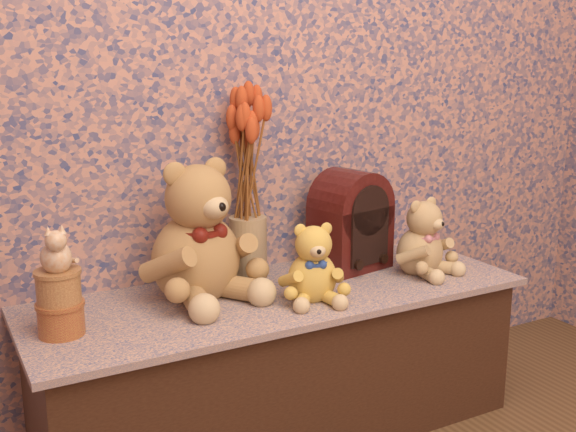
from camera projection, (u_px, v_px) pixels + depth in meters
name	position (u px, v px, depth m)	size (l,w,h in m)	color
display_shelf	(280.00, 362.00, 2.09)	(1.48, 0.53, 0.45)	#3B4879
teddy_large	(195.00, 224.00, 1.95)	(0.34, 0.41, 0.43)	#A56E40
teddy_medium	(312.00, 258.00, 1.95)	(0.19, 0.23, 0.24)	gold
teddy_small	(421.00, 233.00, 2.19)	(0.21, 0.25, 0.26)	tan
cathedral_radio	(350.00, 219.00, 2.23)	(0.24, 0.17, 0.33)	#3E0E0B
ceramic_vase	(248.00, 248.00, 2.14)	(0.12, 0.12, 0.20)	tan
dried_stalks	(247.00, 153.00, 2.07)	(0.21, 0.21, 0.40)	#C6461F
biscuit_tin_lower	(61.00, 319.00, 1.71)	(0.11, 0.11, 0.08)	#B68135
biscuit_tin_upper	(59.00, 287.00, 1.69)	(0.11, 0.11, 0.08)	tan
cat_figurine	(55.00, 247.00, 1.67)	(0.09, 0.10, 0.12)	silver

